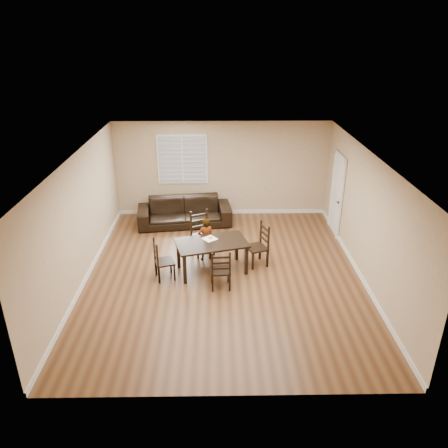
{
  "coord_description": "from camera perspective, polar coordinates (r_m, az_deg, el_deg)",
  "views": [
    {
      "loc": [
        -0.13,
        -8.36,
        5.01
      ],
      "look_at": [
        0.01,
        0.51,
        1.0
      ],
      "focal_mm": 35.0,
      "sensor_mm": 36.0,
      "label": 1
    }
  ],
  "objects": [
    {
      "name": "child",
      "position": [
        10.12,
        -2.42,
        -1.99
      ],
      "size": [
        0.45,
        0.37,
        1.05
      ],
      "primitive_type": "imported",
      "rotation": [
        0.0,
        0.0,
        3.51
      ],
      "color": "gray",
      "rests_on": "ground"
    },
    {
      "name": "chair_right",
      "position": [
        10.01,
        4.91,
        -2.85
      ],
      "size": [
        0.55,
        0.57,
        1.0
      ],
      "rotation": [
        0.0,
        0.0,
        -1.21
      ],
      "color": "black",
      "rests_on": "ground"
    },
    {
      "name": "ground",
      "position": [
        9.75,
        -0.03,
        -6.59
      ],
      "size": [
        7.0,
        7.0,
        0.0
      ],
      "primitive_type": "plane",
      "color": "brown",
      "rests_on": "ground"
    },
    {
      "name": "chair_left",
      "position": [
        9.5,
        -8.43,
        -4.89
      ],
      "size": [
        0.5,
        0.51,
        0.92
      ],
      "rotation": [
        0.0,
        0.0,
        1.88
      ],
      "color": "black",
      "rests_on": "ground"
    },
    {
      "name": "chair_near",
      "position": [
        10.52,
        -3.09,
        -1.24
      ],
      "size": [
        0.61,
        0.6,
        1.05
      ],
      "rotation": [
        0.0,
        0.0,
        0.43
      ],
      "color": "black",
      "rests_on": "ground"
    },
    {
      "name": "napkin",
      "position": [
        9.7,
        -1.88,
        -1.93
      ],
      "size": [
        0.38,
        0.38,
        0.0
      ],
      "primitive_type": "cube",
      "rotation": [
        0.0,
        0.0,
        0.65
      ],
      "color": "white",
      "rests_on": "dining_table"
    },
    {
      "name": "donut",
      "position": [
        9.69,
        -1.77,
        -1.8
      ],
      "size": [
        0.1,
        0.1,
        0.04
      ],
      "color": "gold",
      "rests_on": "napkin"
    },
    {
      "name": "sofa",
      "position": [
        12.07,
        -5.19,
        1.61
      ],
      "size": [
        2.63,
        1.29,
        0.74
      ],
      "primitive_type": "imported",
      "rotation": [
        0.0,
        0.0,
        0.12
      ],
      "color": "black",
      "rests_on": "ground"
    },
    {
      "name": "dining_table",
      "position": [
        9.59,
        -1.61,
        -2.85
      ],
      "size": [
        1.71,
        1.24,
        0.72
      ],
      "rotation": [
        0.0,
        0.0,
        0.27
      ],
      "color": "black",
      "rests_on": "ground"
    },
    {
      "name": "room",
      "position": [
        9.12,
        0.17,
        3.77
      ],
      "size": [
        6.04,
        7.04,
        2.72
      ],
      "color": "tan",
      "rests_on": "ground"
    },
    {
      "name": "chair_far",
      "position": [
        9.01,
        -0.41,
        -6.36
      ],
      "size": [
        0.43,
        0.41,
        0.91
      ],
      "rotation": [
        0.0,
        0.0,
        3.21
      ],
      "color": "black",
      "rests_on": "ground"
    }
  ]
}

